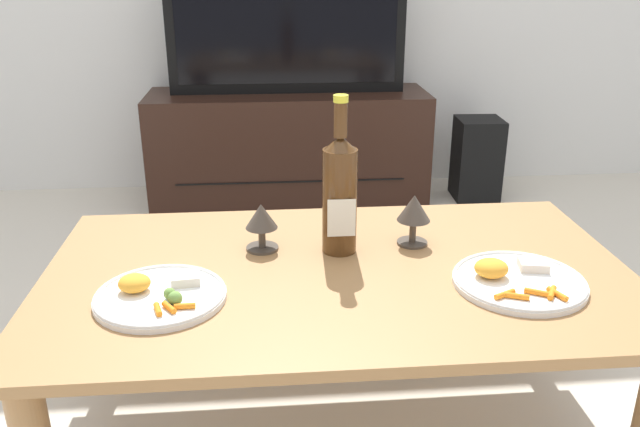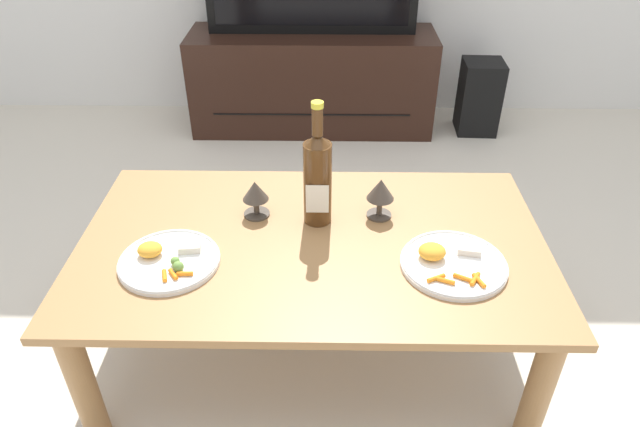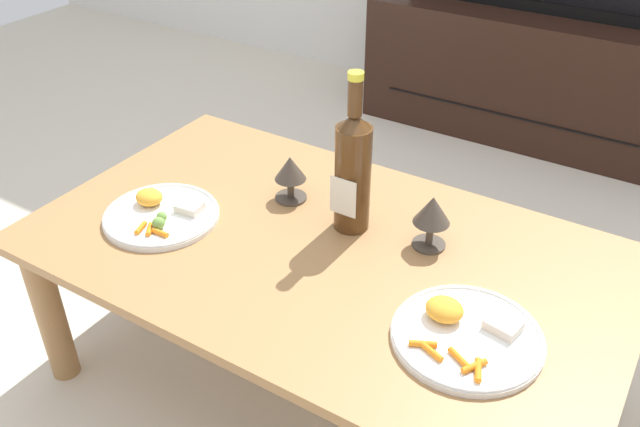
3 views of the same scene
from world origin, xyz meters
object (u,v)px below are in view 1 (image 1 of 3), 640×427
Objects in this scene: goblet_right at (414,211)px; dinner_plate_right at (517,279)px; goblet_left at (261,220)px; dining_table at (338,295)px; floor_speaker at (477,159)px; wine_bottle at (340,191)px; tv_screen at (287,26)px; dinner_plate_left at (160,294)px; tv_stand at (289,147)px.

goblet_right is 0.30m from dinner_plate_right.
goblet_left is 0.91× the size of goblet_right.
dining_table is 0.40m from dinner_plate_right.
floor_speaker is 1.04× the size of wine_bottle.
floor_speaker is 1.38× the size of dinner_plate_right.
dining_table is at bearing -97.79° from wine_bottle.
tv_screen is at bearing 85.38° from goblet_left.
dinner_plate_left is at bearing -179.92° from dinner_plate_right.
wine_bottle is 0.20m from goblet_right.
dinner_plate_left is (-0.40, -0.21, -0.14)m from wine_bottle.
tv_stand is at bearing 98.93° from goblet_right.
tv_stand reaches higher than dinner_plate_left.
goblet_right is at bearing 21.86° from dinner_plate_left.
goblet_right reaches higher than dinner_plate_right.
dining_table is at bearing -115.65° from floor_speaker.
goblet_left is at bearing 47.74° from dinner_plate_left.
tv_stand is 4.78× the size of dinner_plate_left.
dinner_plate_left is at bearing -100.70° from tv_screen.
wine_bottle reaches higher than goblet_right.
goblet_left is (-0.13, -1.55, -0.30)m from tv_screen.
floor_speaker is at bearing 62.07° from dining_table.
wine_bottle is 0.44m from dinner_plate_right.
dinner_plate_right is (0.42, -1.79, 0.19)m from tv_stand.
goblet_right is 0.45× the size of dinner_plate_right.
tv_screen reaches higher than dinner_plate_left.
floor_speaker is (0.91, -0.05, -0.07)m from tv_stand.
tv_screen is 1.59m from wine_bottle.
dinner_plate_right is at bearing 0.08° from dinner_plate_left.
wine_bottle reaches higher than dining_table.
goblet_left is (-0.18, 0.02, -0.08)m from wine_bottle.
goblet_left is 0.32m from dinner_plate_left.
goblet_right is (0.24, -1.56, 0.27)m from tv_stand.
goblet_left is (-1.04, -1.51, 0.32)m from floor_speaker.
goblet_left is at bearing 143.72° from dining_table.
tv_stand is at bearing 85.39° from goblet_left.
dining_table is 10.41× the size of goblet_right.
goblet_right is at bearing -111.59° from floor_speaker.
tv_screen is at bearing 179.37° from floor_speaker.
goblet_left reaches higher than tv_stand.
tv_screen is at bearing 103.33° from dinner_plate_right.
tv_stand reaches higher than floor_speaker.
goblet_right is at bearing -81.05° from tv_screen.
tv_screen is 1.11m from floor_speaker.
dinner_plate_right is at bearing -22.96° from goblet_left.
tv_screen reaches higher than goblet_right.
dinner_plate_left reaches higher than floor_speaker.
dinner_plate_right is (-0.49, -1.74, 0.26)m from floor_speaker.
dinner_plate_left is 0.95× the size of dinner_plate_right.
tv_screen is at bearing 92.16° from wine_bottle.
goblet_right is (-0.67, -1.51, 0.33)m from floor_speaker.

